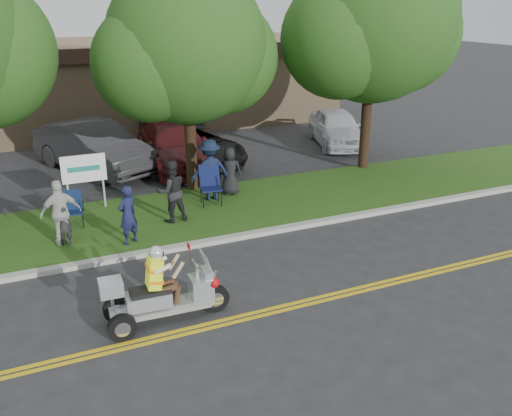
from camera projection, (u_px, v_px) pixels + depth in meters
name	position (u px, v px, depth m)	size (l,w,h in m)	color
ground	(274.00, 296.00, 11.45)	(120.00, 120.00, 0.00)	#28282B
centerline_near	(286.00, 310.00, 10.95)	(60.00, 0.10, 0.01)	gold
centerline_far	(283.00, 306.00, 11.08)	(60.00, 0.10, 0.01)	gold
curb	(223.00, 239.00, 14.03)	(60.00, 0.25, 0.12)	#A8A89E
grass_verge	(197.00, 212.00, 15.86)	(60.00, 4.00, 0.10)	#264B14
commercial_building	(149.00, 81.00, 27.67)	(18.00, 8.20, 4.00)	#9E7F5B
tree_mid	(188.00, 51.00, 16.24)	(5.88, 4.80, 7.05)	#332114
tree_right	(374.00, 26.00, 18.31)	(6.86, 5.60, 8.07)	#332114
business_sign	(84.00, 172.00, 15.53)	(1.25, 0.06, 1.75)	silver
trike_scooter	(161.00, 296.00, 10.34)	(2.49, 0.84, 1.63)	black
lawn_chair_a	(73.00, 206.00, 14.62)	(0.56, 0.58, 0.98)	black
lawn_chair_b	(210.00, 182.00, 16.20)	(0.72, 0.74, 1.18)	black
spectator_adult_left	(128.00, 215.00, 13.46)	(0.56, 0.36, 1.52)	#161A3F
spectator_adult_mid	(171.00, 191.00, 14.79)	(0.84, 0.66, 1.74)	black
spectator_adult_right	(61.00, 213.00, 13.38)	(0.99, 0.41, 1.68)	silver
spectator_chair_a	(210.00, 170.00, 16.45)	(1.21, 0.70, 1.87)	#131C36
spectator_chair_b	(230.00, 171.00, 16.92)	(0.74, 0.48, 1.52)	black
child_left	(64.00, 225.00, 13.46)	(0.38, 0.25, 1.04)	black
parked_car_left	(94.00, 147.00, 19.59)	(1.90, 5.44, 1.79)	#2B2B2D
parked_car_mid	(192.00, 145.00, 20.60)	(2.37, 5.13, 1.43)	black
parked_car_right	(175.00, 145.00, 20.23)	(2.20, 5.41, 1.57)	#491112
parked_car_far_right	(337.00, 127.00, 23.14)	(1.81, 4.50, 1.53)	silver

